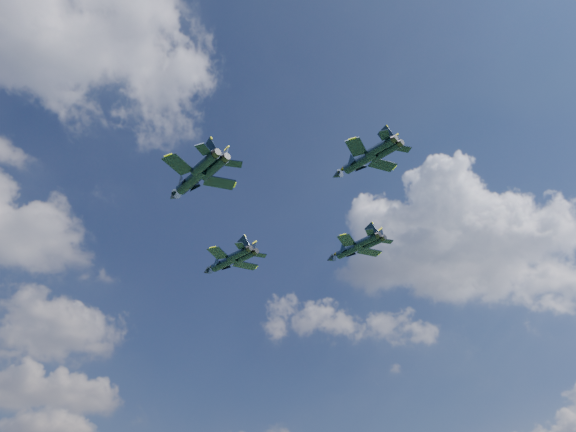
{
  "coord_description": "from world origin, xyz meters",
  "views": [
    {
      "loc": [
        -51.38,
        -70.13,
        3.59
      ],
      "look_at": [
        -3.23,
        7.78,
        61.45
      ],
      "focal_mm": 35.0,
      "sensor_mm": 36.0,
      "label": 1
    }
  ],
  "objects_px": {
    "jet_right": "(349,250)",
    "jet_slot": "(358,162)",
    "jet_lead": "(223,263)",
    "jet_left": "(190,181)"
  },
  "relations": [
    {
      "from": "jet_right",
      "to": "jet_slot",
      "type": "bearing_deg",
      "value": -135.85
    },
    {
      "from": "jet_lead",
      "to": "jet_right",
      "type": "relative_size",
      "value": 1.05
    },
    {
      "from": "jet_left",
      "to": "jet_right",
      "type": "xyz_separation_m",
      "value": [
        40.2,
        7.58,
        1.43
      ]
    },
    {
      "from": "jet_lead",
      "to": "jet_right",
      "type": "xyz_separation_m",
      "value": [
        21.8,
        -16.87,
        1.64
      ]
    },
    {
      "from": "jet_lead",
      "to": "jet_left",
      "type": "height_order",
      "value": "jet_left"
    },
    {
      "from": "jet_slot",
      "to": "jet_lead",
      "type": "bearing_deg",
      "value": 84.02
    },
    {
      "from": "jet_right",
      "to": "jet_slot",
      "type": "xyz_separation_m",
      "value": [
        -17.24,
        -25.67,
        0.11
      ]
    },
    {
      "from": "jet_right",
      "to": "jet_slot",
      "type": "relative_size",
      "value": 1.08
    },
    {
      "from": "jet_left",
      "to": "jet_slot",
      "type": "bearing_deg",
      "value": -45.87
    },
    {
      "from": "jet_right",
      "to": "jet_slot",
      "type": "distance_m",
      "value": 30.92
    }
  ]
}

